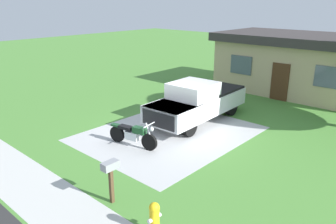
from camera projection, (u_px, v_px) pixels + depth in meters
The scene contains 8 objects.
ground_plane at pixel (169, 134), 14.19m from camera, with size 80.00×80.00×0.00m, color #4C8637.
driveway_pad at pixel (169, 134), 14.19m from camera, with size 5.73×7.14×0.01m, color #B6B6B6.
sidewalk_strip at pixel (35, 190), 9.97m from camera, with size 36.00×1.80×0.01m, color beige.
motorcycle at pixel (133, 135), 12.85m from camera, with size 2.19×0.79×1.09m.
pickup_truck at pixel (198, 101), 15.50m from camera, with size 2.25×5.71×1.90m.
fire_hydrant at pixel (154, 219), 7.97m from camera, with size 0.32×0.40×0.87m.
mailbox at pixel (110, 171), 9.06m from camera, with size 0.26×0.48×1.26m.
neighbor_house at pixel (299, 63), 20.19m from camera, with size 9.60×5.60×3.50m.
Camera 1 is at (8.80, -9.77, 5.40)m, focal length 35.58 mm.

